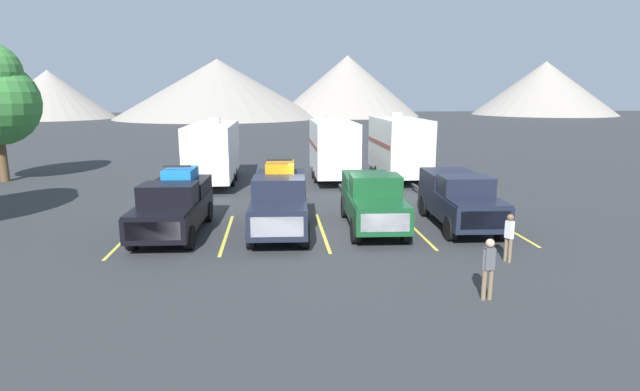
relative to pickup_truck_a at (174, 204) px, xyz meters
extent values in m
plane|color=#2D3033|center=(5.57, -0.61, -1.12)|extent=(240.00, 240.00, 0.00)
cube|color=black|center=(-0.01, -0.23, -0.28)|extent=(2.31, 5.59, 0.87)
cube|color=black|center=(-0.09, -2.21, 0.19)|extent=(2.06, 1.63, 0.08)
cube|color=black|center=(-0.03, -0.73, 0.53)|extent=(2.01, 1.51, 0.74)
cube|color=slate|center=(-0.06, -1.30, 0.56)|extent=(1.84, 0.29, 0.55)
cube|color=black|center=(0.05, 1.25, 0.43)|extent=(2.14, 2.62, 0.55)
cube|color=silver|center=(-0.13, -2.95, -0.24)|extent=(1.77, 0.14, 0.61)
cylinder|color=black|center=(0.87, -2.14, -0.71)|extent=(0.31, 0.82, 0.81)
cylinder|color=black|center=(-1.04, -2.06, -0.71)|extent=(0.31, 0.82, 0.81)
cylinder|color=black|center=(1.03, 1.60, -0.71)|extent=(0.31, 0.82, 0.81)
cylinder|color=black|center=(-0.89, 1.68, -0.71)|extent=(0.31, 0.82, 0.81)
cube|color=blue|center=(0.05, 1.25, 0.93)|extent=(1.21, 1.67, 0.45)
cylinder|color=black|center=(0.50, 0.68, 0.93)|extent=(0.20, 0.45, 0.44)
cylinder|color=black|center=(-0.44, 0.72, 0.93)|extent=(0.20, 0.45, 0.44)
cylinder|color=black|center=(0.54, 1.79, 0.93)|extent=(0.20, 0.45, 0.44)
cylinder|color=black|center=(-0.39, 1.83, 0.93)|extent=(0.20, 0.45, 0.44)
cube|color=black|center=(0.03, 0.80, 1.31)|extent=(1.04, 0.12, 0.08)
cube|color=black|center=(3.95, -0.44, -0.18)|extent=(2.24, 5.57, 0.95)
cube|color=black|center=(3.86, -2.42, 0.33)|extent=(1.99, 1.62, 0.08)
cube|color=black|center=(3.93, -0.94, 0.70)|extent=(1.94, 1.51, 0.81)
cube|color=slate|center=(3.90, -1.51, 0.74)|extent=(1.77, 0.30, 0.60)
cube|color=black|center=(4.01, 1.04, 0.61)|extent=(2.07, 2.61, 0.64)
cube|color=silver|center=(3.83, -3.16, -0.14)|extent=(1.71, 0.13, 0.67)
cylinder|color=black|center=(4.79, -2.35, -0.66)|extent=(0.32, 0.93, 0.91)
cylinder|color=black|center=(2.95, -2.27, -0.66)|extent=(0.32, 0.93, 0.91)
cylinder|color=black|center=(4.95, 1.38, -0.66)|extent=(0.32, 0.93, 0.91)
cylinder|color=black|center=(3.11, 1.46, -0.66)|extent=(0.32, 0.93, 0.91)
cube|color=orange|center=(4.01, 1.04, 1.16)|extent=(1.17, 1.66, 0.45)
cylinder|color=black|center=(4.44, 0.46, 1.15)|extent=(0.20, 0.45, 0.44)
cylinder|color=black|center=(3.54, 0.50, 1.15)|extent=(0.20, 0.45, 0.44)
cylinder|color=black|center=(4.49, 1.57, 1.15)|extent=(0.20, 0.45, 0.44)
cylinder|color=black|center=(3.59, 1.61, 1.15)|extent=(0.20, 0.45, 0.44)
cube|color=black|center=(3.99, 0.58, 1.53)|extent=(1.01, 0.12, 0.08)
cube|color=#144723|center=(7.56, -0.15, -0.20)|extent=(2.18, 5.59, 0.90)
cube|color=#144723|center=(7.47, -2.13, 0.29)|extent=(1.94, 1.62, 0.08)
cube|color=#144723|center=(7.54, -0.65, 0.67)|extent=(1.89, 1.51, 0.85)
cube|color=slate|center=(7.51, -1.22, 0.72)|extent=(1.72, 0.31, 0.63)
cube|color=#144723|center=(7.62, 1.34, 0.52)|extent=(2.02, 2.61, 0.54)
cube|color=silver|center=(7.44, -2.87, -0.15)|extent=(1.66, 0.13, 0.63)
cylinder|color=black|center=(8.37, -2.06, -0.65)|extent=(0.32, 0.95, 0.93)
cylinder|color=black|center=(6.58, -1.99, -0.65)|extent=(0.32, 0.95, 0.93)
cylinder|color=black|center=(8.53, 1.68, -0.65)|extent=(0.32, 0.95, 0.93)
cylinder|color=black|center=(6.74, 1.76, -0.65)|extent=(0.32, 0.95, 0.93)
cube|color=black|center=(11.03, -0.20, -0.21)|extent=(2.24, 5.44, 0.92)
cube|color=black|center=(10.95, -2.12, 0.29)|extent=(2.00, 1.58, 0.08)
cube|color=black|center=(11.01, -0.68, 0.62)|extent=(1.95, 1.47, 0.74)
cube|color=slate|center=(10.99, -1.24, 0.66)|extent=(1.78, 0.29, 0.55)
cube|color=black|center=(11.09, 1.25, 0.56)|extent=(2.08, 2.55, 0.63)
cube|color=silver|center=(10.92, -2.84, -0.17)|extent=(1.71, 0.13, 0.64)
cylinder|color=black|center=(11.88, -2.06, -0.67)|extent=(0.32, 0.90, 0.89)
cylinder|color=black|center=(10.03, -1.98, -0.67)|extent=(0.32, 0.90, 0.89)
cylinder|color=black|center=(12.03, 1.59, -0.67)|extent=(0.32, 0.90, 0.89)
cylinder|color=black|center=(10.18, 1.66, -0.67)|extent=(0.32, 0.90, 0.89)
cube|color=gold|center=(-1.68, -0.38, -1.11)|extent=(0.12, 5.50, 0.01)
cube|color=gold|center=(1.95, -0.38, -1.11)|extent=(0.12, 5.50, 0.01)
cube|color=gold|center=(5.57, -0.38, -1.11)|extent=(0.12, 5.50, 0.01)
cube|color=gold|center=(9.20, -0.38, -1.11)|extent=(0.12, 5.50, 0.01)
cube|color=gold|center=(12.82, -0.38, -1.11)|extent=(0.12, 5.50, 0.01)
cube|color=white|center=(0.30, 10.41, 0.88)|extent=(2.45, 7.64, 2.93)
cube|color=#4C6B99|center=(-0.92, 10.42, 1.03)|extent=(0.05, 7.32, 0.24)
cube|color=silver|center=(0.31, 11.56, 2.49)|extent=(0.60, 0.70, 0.30)
cube|color=#333333|center=(0.28, 6.00, -0.80)|extent=(0.13, 1.20, 0.12)
cylinder|color=black|center=(1.41, 9.49, -0.74)|extent=(0.22, 0.76, 0.76)
cylinder|color=black|center=(-0.81, 9.50, -0.74)|extent=(0.22, 0.76, 0.76)
cylinder|color=black|center=(1.42, 11.32, -0.74)|extent=(0.22, 0.76, 0.76)
cylinder|color=black|center=(-0.80, 11.33, -0.74)|extent=(0.22, 0.76, 0.76)
cube|color=white|center=(7.30, 10.86, 0.92)|extent=(2.41, 6.48, 3.01)
cube|color=brown|center=(6.10, 10.87, 1.07)|extent=(0.05, 6.21, 0.24)
cube|color=silver|center=(7.31, 11.83, 2.58)|extent=(0.60, 0.70, 0.30)
cube|color=#333333|center=(7.28, 7.03, -0.80)|extent=(0.13, 1.20, 0.12)
cylinder|color=black|center=(8.39, 10.08, -0.74)|extent=(0.22, 0.76, 0.76)
cylinder|color=black|center=(6.20, 10.09, -0.74)|extent=(0.22, 0.76, 0.76)
cylinder|color=black|center=(8.40, 11.64, -0.74)|extent=(0.22, 0.76, 0.76)
cylinder|color=black|center=(6.21, 11.65, -0.74)|extent=(0.22, 0.76, 0.76)
cube|color=silver|center=(11.27, 10.74, 1.00)|extent=(2.50, 6.66, 3.18)
cube|color=brown|center=(10.03, 10.74, 1.16)|extent=(0.05, 6.38, 0.24)
cube|color=silver|center=(11.28, 11.74, 2.74)|extent=(0.60, 0.70, 0.30)
cube|color=#333333|center=(11.26, 6.82, -0.80)|extent=(0.13, 1.20, 0.12)
cylinder|color=black|center=(12.41, 9.94, -0.74)|extent=(0.22, 0.76, 0.76)
cylinder|color=black|center=(10.13, 9.95, -0.74)|extent=(0.22, 0.76, 0.76)
cylinder|color=black|center=(12.41, 11.53, -0.74)|extent=(0.22, 0.76, 0.76)
cylinder|color=black|center=(10.14, 11.54, -0.74)|extent=(0.22, 0.76, 0.76)
cylinder|color=#726047|center=(11.00, -4.32, -0.73)|extent=(0.11, 0.11, 0.78)
cylinder|color=#726047|center=(11.06, -4.46, -0.73)|extent=(0.11, 0.11, 0.78)
cube|color=silver|center=(11.03, -4.39, -0.07)|extent=(0.26, 0.28, 0.55)
sphere|color=brown|center=(11.03, -4.39, 0.31)|extent=(0.21, 0.21, 0.21)
cylinder|color=silver|center=(10.98, -4.28, -0.09)|extent=(0.09, 0.09, 0.49)
cylinder|color=silver|center=(11.08, -4.50, -0.09)|extent=(0.09, 0.09, 0.49)
cylinder|color=#726047|center=(9.24, -7.17, -0.71)|extent=(0.12, 0.12, 0.82)
cylinder|color=#726047|center=(9.07, -7.17, -0.71)|extent=(0.12, 0.12, 0.82)
cube|color=#4C4C51|center=(9.15, -7.17, -0.01)|extent=(0.24, 0.20, 0.58)
sphere|color=tan|center=(9.15, -7.17, 0.40)|extent=(0.22, 0.22, 0.22)
cylinder|color=#4C4C51|center=(9.28, -7.17, -0.04)|extent=(0.10, 0.10, 0.52)
cylinder|color=#4C4C51|center=(9.02, -7.16, -0.04)|extent=(0.10, 0.10, 0.52)
cylinder|color=brown|center=(-12.27, 12.30, 0.58)|extent=(0.51, 0.51, 3.39)
cone|color=gray|center=(-41.22, 88.75, 3.72)|extent=(25.04, 25.04, 9.67)
cone|color=gray|center=(-7.51, 88.22, 4.85)|extent=(41.99, 41.99, 11.94)
cone|color=gray|center=(20.40, 94.59, 5.53)|extent=(32.09, 32.09, 13.29)
cone|color=gray|center=(67.97, 97.05, 5.08)|extent=(32.61, 32.61, 12.40)
camera|label=1|loc=(3.78, -18.77, 4.11)|focal=28.08mm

